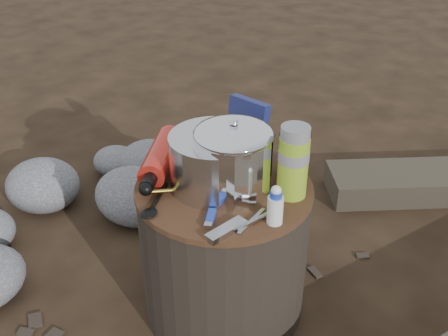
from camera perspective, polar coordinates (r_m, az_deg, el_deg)
The scene contains 15 objects.
ground at distance 1.65m, azimuth 0.00°, elevation -14.41°, with size 60.00×60.00×0.00m, color black.
stump at distance 1.51m, azimuth 0.00°, elevation -8.74°, with size 0.46×0.46×0.43m, color black.
rock_ring at distance 1.98m, azimuth -17.63°, elevation -3.72°, with size 0.45×0.98×0.19m, color slate, non-canonical shape.
foil_windscreen at distance 1.35m, azimuth -0.95°, elevation 0.73°, with size 0.23×0.23×0.14m, color silver.
camping_pot at distance 1.31m, azimuth 1.00°, elevation 1.10°, with size 0.19×0.19×0.19m, color white.
fuel_bottle at distance 1.45m, azimuth -6.82°, elevation 1.25°, with size 0.07×0.30×0.07m, color red, non-canonical shape.
thermos at distance 1.31m, azimuth 7.45°, elevation 0.63°, with size 0.08×0.08×0.19m, color #8FB825.
travel_mug at distance 1.42m, azimuth 7.51°, elevation 1.47°, with size 0.08×0.08×0.12m, color black.
stuff_sack at distance 1.52m, azimuth -0.93°, elevation 3.54°, with size 0.15×0.12×0.10m, color #C48C00.
food_pouch at distance 1.50m, azimuth 2.51°, elevation 4.45°, with size 0.13×0.03×0.16m, color navy.
lighter at distance 1.26m, azimuth -1.44°, elevation -5.26°, with size 0.02×0.07×0.01m, color #203CBC.
multitool at distance 1.22m, azimuth 0.24°, elevation -6.69°, with size 0.03×0.11×0.02m, color silver.
pot_grabber at distance 1.25m, azimuth 2.98°, elevation -5.62°, with size 0.03×0.12×0.01m, color silver, non-canonical shape.
spork at distance 1.34m, azimuth -7.10°, elevation -3.14°, with size 0.03×0.15×0.01m, color black, non-canonical shape.
squeeze_bottle at distance 1.23m, azimuth 5.53°, elevation -4.16°, with size 0.04×0.04×0.09m, color white.
Camera 1 is at (0.63, -0.97, 1.18)m, focal length 42.56 mm.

